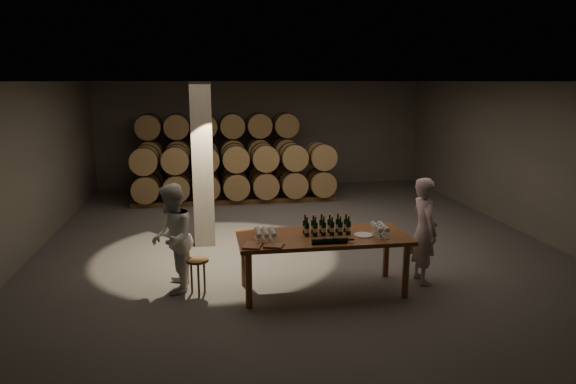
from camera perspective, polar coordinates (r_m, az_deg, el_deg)
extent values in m
plane|color=#595653|center=(10.47, 0.77, -5.61)|extent=(12.00, 12.00, 0.00)
plane|color=#605E59|center=(9.97, 0.83, 12.18)|extent=(12.00, 12.00, 0.00)
plane|color=#625E54|center=(16.00, -2.92, 6.43)|extent=(10.00, 0.00, 10.00)
plane|color=#625E54|center=(4.49, 14.24, -9.09)|extent=(10.00, 0.00, 10.00)
plane|color=#625E54|center=(10.48, -27.25, 2.05)|extent=(0.00, 12.00, 12.00)
plane|color=#625E54|center=(12.01, 25.06, 3.38)|extent=(0.00, 12.00, 12.00)
cube|color=slate|center=(10.15, -9.47, 2.95)|extent=(0.40, 0.40, 3.20)
cylinder|color=brown|center=(7.45, -4.38, -9.75)|extent=(0.10, 0.10, 0.84)
cylinder|color=brown|center=(7.98, 12.96, -8.53)|extent=(0.10, 0.10, 0.84)
cylinder|color=brown|center=(8.25, -4.89, -7.54)|extent=(0.10, 0.10, 0.84)
cylinder|color=brown|center=(8.73, 10.85, -6.61)|extent=(0.10, 0.10, 0.84)
cube|color=brown|center=(7.87, 3.92, -5.05)|extent=(2.60, 1.10, 0.06)
cube|color=brown|center=(15.06, -7.51, 0.04)|extent=(4.70, 0.10, 0.12)
cube|color=brown|center=(15.65, -7.57, 0.50)|extent=(4.70, 0.10, 0.12)
cylinder|color=#9E7A47|center=(15.35, -14.88, 1.53)|extent=(0.70, 0.95, 0.70)
cylinder|color=black|center=(15.10, -14.97, 1.35)|extent=(0.73, 0.04, 0.73)
cylinder|color=black|center=(15.61, -14.79, 1.70)|extent=(0.73, 0.04, 0.73)
cylinder|color=#9E7A47|center=(15.29, -11.97, 1.63)|extent=(0.70, 0.95, 0.70)
cylinder|color=black|center=(15.04, -12.02, 1.45)|extent=(0.73, 0.04, 0.73)
cylinder|color=black|center=(15.55, -11.93, 1.80)|extent=(0.73, 0.04, 0.73)
cylinder|color=#9E7A47|center=(15.27, -9.05, 1.73)|extent=(0.70, 0.95, 0.70)
cylinder|color=black|center=(15.01, -9.04, 1.55)|extent=(0.73, 0.04, 0.73)
cylinder|color=black|center=(15.53, -9.05, 1.90)|extent=(0.73, 0.04, 0.73)
cylinder|color=#9E7A47|center=(15.29, -6.12, 1.83)|extent=(0.70, 0.95, 0.70)
cylinder|color=black|center=(15.03, -6.07, 1.65)|extent=(0.73, 0.04, 0.73)
cylinder|color=black|center=(15.54, -6.17, 2.00)|extent=(0.73, 0.04, 0.73)
cylinder|color=#9E7A47|center=(15.35, -3.21, 1.92)|extent=(0.70, 0.95, 0.70)
cylinder|color=black|center=(15.09, -3.11, 1.74)|extent=(0.73, 0.04, 0.73)
cylinder|color=black|center=(15.60, -3.31, 2.08)|extent=(0.73, 0.04, 0.73)
cylinder|color=#9E7A47|center=(15.44, -0.33, 2.00)|extent=(0.70, 0.95, 0.70)
cylinder|color=black|center=(15.19, -0.18, 1.83)|extent=(0.73, 0.04, 0.73)
cylinder|color=black|center=(15.70, -0.48, 2.17)|extent=(0.73, 0.04, 0.73)
cylinder|color=#9E7A47|center=(15.24, -15.03, 4.26)|extent=(0.70, 0.95, 0.70)
cylinder|color=black|center=(14.98, -15.13, 4.13)|extent=(0.73, 0.04, 0.73)
cylinder|color=black|center=(15.49, -14.94, 4.39)|extent=(0.73, 0.04, 0.73)
cylinder|color=#9E7A47|center=(15.18, -12.09, 4.38)|extent=(0.70, 0.95, 0.70)
cylinder|color=black|center=(14.92, -12.14, 4.25)|extent=(0.73, 0.04, 0.73)
cylinder|color=black|center=(15.43, -12.05, 4.51)|extent=(0.73, 0.04, 0.73)
cylinder|color=#9E7A47|center=(15.15, -9.14, 4.48)|extent=(0.70, 0.95, 0.70)
cylinder|color=black|center=(14.90, -9.14, 4.35)|extent=(0.73, 0.04, 0.73)
cylinder|color=black|center=(15.41, -9.14, 4.61)|extent=(0.73, 0.04, 0.73)
cylinder|color=#9E7A47|center=(15.17, -6.19, 4.58)|extent=(0.70, 0.95, 0.70)
cylinder|color=black|center=(14.92, -6.13, 4.45)|extent=(0.73, 0.04, 0.73)
cylinder|color=black|center=(15.43, -6.24, 4.70)|extent=(0.73, 0.04, 0.73)
cylinder|color=#9E7A47|center=(15.23, -3.25, 4.66)|extent=(0.70, 0.95, 0.70)
cylinder|color=black|center=(14.98, -3.14, 4.53)|extent=(0.73, 0.04, 0.73)
cylinder|color=black|center=(15.49, -3.35, 4.78)|extent=(0.73, 0.04, 0.73)
cylinder|color=#9E7A47|center=(15.33, -0.34, 4.72)|extent=(0.70, 0.95, 0.70)
cylinder|color=black|center=(15.08, -0.18, 4.60)|extent=(0.73, 0.04, 0.73)
cylinder|color=black|center=(15.59, -0.48, 4.85)|extent=(0.73, 0.04, 0.73)
cylinder|color=#9E7A47|center=(15.16, -15.18, 7.03)|extent=(0.70, 0.95, 0.70)
cylinder|color=black|center=(14.90, -15.28, 6.94)|extent=(0.73, 0.04, 0.73)
cylinder|color=black|center=(15.42, -15.09, 7.12)|extent=(0.73, 0.04, 0.73)
cylinder|color=#9E7A47|center=(15.10, -12.22, 7.16)|extent=(0.70, 0.95, 0.70)
cylinder|color=black|center=(14.84, -12.27, 7.08)|extent=(0.73, 0.04, 0.73)
cylinder|color=black|center=(15.36, -12.17, 7.24)|extent=(0.73, 0.04, 0.73)
cylinder|color=#9E7A47|center=(15.08, -9.24, 7.27)|extent=(0.70, 0.95, 0.70)
cylinder|color=black|center=(14.82, -9.23, 7.19)|extent=(0.73, 0.04, 0.73)
cylinder|color=black|center=(15.33, -9.24, 7.35)|extent=(0.73, 0.04, 0.73)
cylinder|color=#9E7A47|center=(15.09, -6.25, 7.36)|extent=(0.70, 0.95, 0.70)
cylinder|color=black|center=(14.84, -6.20, 7.28)|extent=(0.73, 0.04, 0.73)
cylinder|color=black|center=(15.35, -6.30, 7.44)|extent=(0.73, 0.04, 0.73)
cylinder|color=#9E7A47|center=(15.15, -3.28, 7.43)|extent=(0.70, 0.95, 0.70)
cylinder|color=black|center=(14.90, -3.18, 7.35)|extent=(0.73, 0.04, 0.73)
cylinder|color=black|center=(15.41, -3.38, 7.51)|extent=(0.73, 0.04, 0.73)
cylinder|color=#9E7A47|center=(15.25, -0.34, 7.48)|extent=(0.70, 0.95, 0.70)
cylinder|color=black|center=(15.00, -0.19, 7.40)|extent=(0.73, 0.04, 0.73)
cylinder|color=black|center=(15.51, -0.49, 7.56)|extent=(0.73, 0.04, 0.73)
cube|color=brown|center=(13.71, -5.70, -1.12)|extent=(5.48, 0.10, 0.12)
cube|color=brown|center=(14.29, -5.85, -0.57)|extent=(5.48, 0.10, 0.12)
cylinder|color=#9E7A47|center=(13.98, -15.42, 0.48)|extent=(0.70, 0.95, 0.70)
cylinder|color=black|center=(13.73, -15.54, 0.26)|extent=(0.73, 0.04, 0.73)
cylinder|color=black|center=(14.24, -15.31, 0.69)|extent=(0.73, 0.04, 0.73)
cylinder|color=#9E7A47|center=(13.92, -12.23, 0.59)|extent=(0.70, 0.95, 0.70)
cylinder|color=black|center=(13.66, -12.29, 0.37)|extent=(0.73, 0.04, 0.73)
cylinder|color=black|center=(14.17, -12.18, 0.80)|extent=(0.73, 0.04, 0.73)
cylinder|color=#9E7A47|center=(13.89, -9.02, 0.70)|extent=(0.70, 0.95, 0.70)
cylinder|color=black|center=(13.64, -9.02, 0.48)|extent=(0.73, 0.04, 0.73)
cylinder|color=black|center=(14.15, -9.03, 0.91)|extent=(0.73, 0.04, 0.73)
cylinder|color=#9E7A47|center=(13.91, -5.81, 0.81)|extent=(0.70, 0.95, 0.70)
cylinder|color=black|center=(13.66, -5.74, 0.59)|extent=(0.73, 0.04, 0.73)
cylinder|color=black|center=(14.17, -5.87, 1.01)|extent=(0.73, 0.04, 0.73)
cylinder|color=#9E7A47|center=(13.98, -2.62, 0.91)|extent=(0.70, 0.95, 0.70)
cylinder|color=black|center=(13.73, -2.49, 0.70)|extent=(0.73, 0.04, 0.73)
cylinder|color=black|center=(14.23, -2.74, 1.11)|extent=(0.73, 0.04, 0.73)
cylinder|color=#9E7A47|center=(14.09, 0.54, 1.01)|extent=(0.70, 0.95, 0.70)
cylinder|color=black|center=(13.83, 0.72, 0.80)|extent=(0.73, 0.04, 0.73)
cylinder|color=black|center=(14.34, 0.36, 1.21)|extent=(0.73, 0.04, 0.73)
cylinder|color=#9E7A47|center=(14.23, 3.63, 1.10)|extent=(0.70, 0.95, 0.70)
cylinder|color=black|center=(13.99, 3.87, 0.90)|extent=(0.73, 0.04, 0.73)
cylinder|color=black|center=(14.48, 3.41, 1.30)|extent=(0.73, 0.04, 0.73)
cylinder|color=#9E7A47|center=(13.86, -15.60, 3.48)|extent=(0.70, 0.95, 0.70)
cylinder|color=black|center=(13.60, -15.71, 3.32)|extent=(0.73, 0.04, 0.73)
cylinder|color=black|center=(14.11, -15.48, 3.64)|extent=(0.73, 0.04, 0.73)
cylinder|color=#9E7A47|center=(13.79, -12.37, 3.60)|extent=(0.70, 0.95, 0.70)
cylinder|color=black|center=(13.53, -12.43, 3.44)|extent=(0.73, 0.04, 0.73)
cylinder|color=black|center=(14.05, -12.32, 3.76)|extent=(0.73, 0.04, 0.73)
cylinder|color=#9E7A47|center=(13.77, -9.12, 3.72)|extent=(0.70, 0.95, 0.70)
cylinder|color=black|center=(13.51, -9.12, 3.56)|extent=(0.73, 0.04, 0.73)
cylinder|color=black|center=(14.03, -9.13, 3.87)|extent=(0.73, 0.04, 0.73)
cylinder|color=#9E7A47|center=(13.79, -5.88, 3.82)|extent=(0.70, 0.95, 0.70)
cylinder|color=black|center=(13.53, -5.81, 3.66)|extent=(0.73, 0.04, 0.73)
cylinder|color=black|center=(14.05, -5.94, 3.97)|extent=(0.73, 0.04, 0.73)
cylinder|color=#9E7A47|center=(13.85, -2.65, 3.91)|extent=(0.70, 0.95, 0.70)
cylinder|color=black|center=(13.60, -2.52, 3.76)|extent=(0.73, 0.04, 0.73)
cylinder|color=black|center=(14.11, -2.77, 4.06)|extent=(0.73, 0.04, 0.73)
cylinder|color=#9E7A47|center=(13.96, 0.54, 3.99)|extent=(0.70, 0.95, 0.70)
cylinder|color=black|center=(13.71, 0.73, 3.84)|extent=(0.73, 0.04, 0.73)
cylinder|color=black|center=(14.22, 0.37, 4.14)|extent=(0.73, 0.04, 0.73)
cylinder|color=#9E7A47|center=(14.11, 3.67, 4.05)|extent=(0.70, 0.95, 0.70)
cylinder|color=black|center=(13.86, 3.91, 3.90)|extent=(0.73, 0.04, 0.73)
cylinder|color=black|center=(14.36, 3.45, 4.20)|extent=(0.73, 0.04, 0.73)
cylinder|color=black|center=(7.78, 2.11, -4.23)|extent=(0.07, 0.07, 0.20)
cylinder|color=silver|center=(7.78, 2.11, -4.30)|extent=(0.08, 0.08, 0.06)
cylinder|color=black|center=(7.74, 2.12, -3.22)|extent=(0.03, 0.03, 0.08)
cylinder|color=gold|center=(7.73, 2.12, -2.90)|extent=(0.03, 0.03, 0.02)
cylinder|color=black|center=(7.92, 1.90, -3.93)|extent=(0.07, 0.07, 0.20)
cylinder|color=silver|center=(7.93, 1.90, -4.00)|extent=(0.08, 0.08, 0.06)
cylinder|color=black|center=(7.88, 1.91, -2.94)|extent=(0.03, 0.03, 0.08)
cylinder|color=maroon|center=(7.87, 1.91, -2.62)|extent=(0.03, 0.03, 0.02)
cylinder|color=black|center=(7.81, 3.05, -4.19)|extent=(0.07, 0.07, 0.20)
cylinder|color=silver|center=(7.81, 3.05, -4.25)|extent=(0.08, 0.08, 0.06)
cylinder|color=black|center=(7.77, 3.06, -3.18)|extent=(0.03, 0.03, 0.08)
cylinder|color=maroon|center=(7.76, 3.07, -2.86)|extent=(0.03, 0.03, 0.02)
cylinder|color=black|center=(7.95, 2.82, -3.89)|extent=(0.07, 0.07, 0.20)
cylinder|color=silver|center=(7.95, 2.82, -3.95)|extent=(0.08, 0.08, 0.06)
cylinder|color=black|center=(7.91, 2.83, -2.90)|extent=(0.03, 0.03, 0.08)
cylinder|color=gold|center=(7.90, 2.84, -2.58)|extent=(0.03, 0.03, 0.02)
cylinder|color=black|center=(7.83, 3.98, -4.14)|extent=(0.07, 0.07, 0.20)
cylinder|color=silver|center=(7.84, 3.98, -4.21)|extent=(0.08, 0.08, 0.06)
cylinder|color=black|center=(7.80, 4.00, -3.14)|extent=(0.03, 0.03, 0.08)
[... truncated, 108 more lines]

